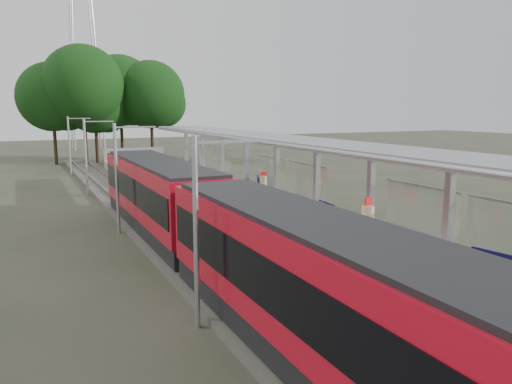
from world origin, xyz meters
TOP-DOWN VIEW (x-y plane):
  - trackbed at (-4.50, 20.00)m, footprint 3.00×70.00m
  - platform at (0.00, 20.00)m, footprint 6.00×50.00m
  - tactile_strip at (-2.55, 20.00)m, footprint 0.60×50.00m
  - end_fence at (0.00, 44.95)m, footprint 6.00×0.10m
  - train at (-4.50, 10.86)m, footprint 2.74×27.60m
  - canopy at (1.61, 16.19)m, footprint 3.27×38.00m
  - pylon at (-1.00, 73.00)m, footprint 8.00×4.00m
  - tree_cluster at (-1.69, 52.80)m, footprint 18.13×11.62m
  - catenary_masts at (-6.22, 19.00)m, footprint 2.08×48.16m
  - bench_near at (1.96, 4.05)m, footprint 0.69×1.47m
  - bench_mid at (1.92, 12.84)m, footprint 0.53×1.40m
  - bench_far at (2.48, 21.07)m, footprint 1.07×1.64m
  - info_pillar_near at (0.51, 8.25)m, footprint 0.45×0.45m
  - info_pillar_far at (1.80, 19.19)m, footprint 0.36×0.36m
  - litter_bin at (1.69, 13.12)m, footprint 0.53×0.53m

SIDE VIEW (x-z plane):
  - trackbed at x=-4.50m, z-range 0.00..0.24m
  - platform at x=0.00m, z-range 0.00..1.00m
  - tactile_strip at x=-2.55m, z-range 1.00..1.02m
  - litter_bin at x=1.69m, z-range 1.00..1.90m
  - bench_mid at x=1.92m, z-range 1.03..1.96m
  - bench_near at x=1.96m, z-range 1.03..1.99m
  - bench_far at x=2.48m, z-range 1.03..2.11m
  - end_fence at x=0.00m, z-range 1.00..2.20m
  - info_pillar_far at x=1.80m, z-range 0.89..2.49m
  - info_pillar_near at x=0.51m, z-range 0.87..2.87m
  - train at x=-4.50m, z-range 0.24..3.86m
  - catenary_masts at x=-6.22m, z-range 0.21..5.61m
  - canopy at x=1.61m, z-range 2.37..6.03m
  - tree_cluster at x=-1.69m, z-range 1.40..14.27m
  - pylon at x=-1.00m, z-range 0.00..38.00m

